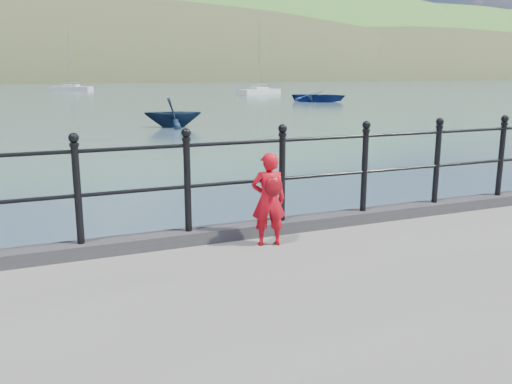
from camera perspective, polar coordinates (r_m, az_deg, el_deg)
name	(u,v)px	position (r m, az deg, el deg)	size (l,w,h in m)	color
ground	(233,309)	(7.08, -2.41, -12.18)	(600.00, 600.00, 0.00)	#2D4251
kerb	(237,231)	(6.57, -2.03, -4.13)	(60.00, 0.30, 0.15)	#28282B
railing	(236,170)	(6.39, -2.08, 2.31)	(18.11, 0.11, 1.20)	black
far_shore	(124,131)	(250.08, -13.69, 6.28)	(830.00, 200.00, 156.00)	#333A21
child	(269,199)	(6.16, 1.35, -0.71)	(0.45, 0.36, 1.08)	red
launch_blue	(319,96)	(56.42, 6.69, 9.99)	(3.95, 5.54, 1.15)	navy
launch_navy	(173,113)	(30.24, -8.75, 8.27)	(2.63, 3.05, 1.60)	#0D1C31
sailboat_far	(259,92)	(74.88, 0.34, 10.49)	(7.11, 4.69, 9.86)	silver
sailboat_deep	(71,89)	(95.09, -18.88, 10.26)	(6.83, 5.49, 10.01)	silver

